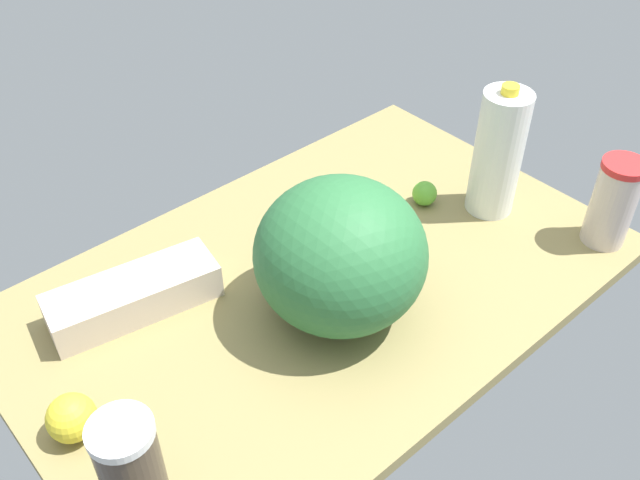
# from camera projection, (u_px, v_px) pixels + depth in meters

# --- Properties ---
(countertop) EXTENTS (1.20, 0.76, 0.03)m
(countertop) POSITION_uv_depth(u_px,v_px,m) (320.00, 284.00, 1.41)
(countertop) COLOR olive
(countertop) RESTS_ON ground
(watermelon) EXTENTS (0.31, 0.31, 0.27)m
(watermelon) POSITION_uv_depth(u_px,v_px,m) (340.00, 255.00, 1.25)
(watermelon) COLOR #2B6A39
(watermelon) RESTS_ON countertop
(egg_carton) EXTENTS (0.33, 0.16, 0.07)m
(egg_carton) POSITION_uv_depth(u_px,v_px,m) (134.00, 295.00, 1.31)
(egg_carton) COLOR beige
(egg_carton) RESTS_ON countertop
(tumbler_cup) EXTENTS (0.09, 0.09, 0.19)m
(tumbler_cup) POSITION_uv_depth(u_px,v_px,m) (613.00, 203.00, 1.43)
(tumbler_cup) COLOR beige
(tumbler_cup) RESTS_ON countertop
(shaker_bottle) EXTENTS (0.09, 0.09, 0.20)m
(shaker_bottle) POSITION_uv_depth(u_px,v_px,m) (132.00, 472.00, 0.96)
(shaker_bottle) COLOR #3F342C
(shaker_bottle) RESTS_ON countertop
(milk_jug) EXTENTS (0.10, 0.10, 0.30)m
(milk_jug) POSITION_uv_depth(u_px,v_px,m) (498.00, 153.00, 1.48)
(milk_jug) COLOR white
(milk_jug) RESTS_ON countertop
(lemon_near_front) EXTENTS (0.07, 0.07, 0.07)m
(lemon_near_front) POSITION_uv_depth(u_px,v_px,m) (349.00, 196.00, 1.55)
(lemon_near_front) COLOR yellow
(lemon_near_front) RESTS_ON countertop
(lemon_beside_bowl) EXTENTS (0.08, 0.08, 0.08)m
(lemon_beside_bowl) POSITION_uv_depth(u_px,v_px,m) (72.00, 418.00, 1.10)
(lemon_beside_bowl) COLOR yellow
(lemon_beside_bowl) RESTS_ON countertop
(lime_loose) EXTENTS (0.05, 0.05, 0.05)m
(lime_loose) POSITION_uv_depth(u_px,v_px,m) (425.00, 193.00, 1.57)
(lime_loose) COLOR #5FB135
(lime_loose) RESTS_ON countertop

